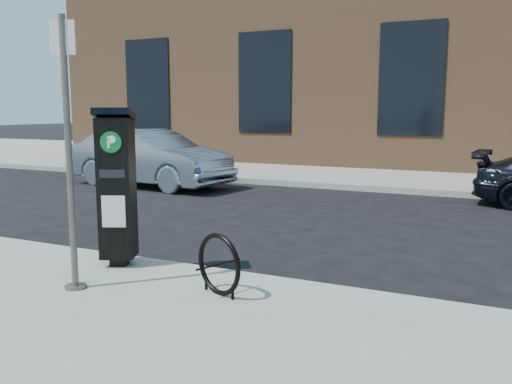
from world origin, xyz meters
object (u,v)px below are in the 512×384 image
Objects in this scene: bike_rack at (219,265)px; sign_pole at (69,157)px; car_silver at (150,158)px; parking_kiosk at (117,186)px.

sign_pole is at bearing -140.86° from bike_rack.
car_silver is at bearing 97.44° from sign_pole.
bike_rack is 0.14× the size of car_silver.
parking_kiosk is 1.84m from bike_rack.
parking_kiosk is at bearing 75.82° from sign_pole.
bike_rack is at bearing -38.92° from parking_kiosk.
sign_pole is (0.16, -0.92, 0.43)m from parking_kiosk.
car_silver is (-6.18, 7.18, 0.30)m from bike_rack.
bike_rack is 9.48m from car_silver.
sign_pole is at bearing -141.44° from car_silver.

